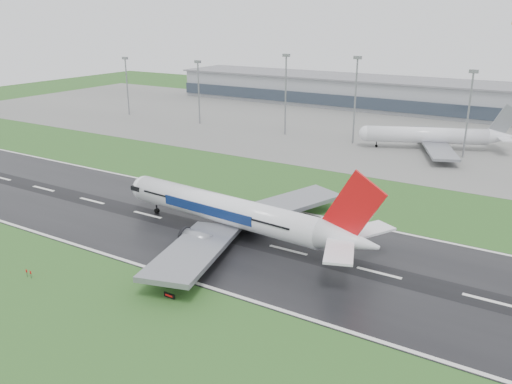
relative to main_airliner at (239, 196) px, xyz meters
The scene contains 12 objects.
ground 29.04m from the main_airliner, behind, with size 520.00×520.00×0.00m, color #25521E.
runway 29.02m from the main_airliner, behind, with size 400.00×45.00×0.10m, color black.
apron 127.99m from the main_airliner, 102.36° to the left, with size 400.00×130.00×0.08m, color slate.
terminal 186.68m from the main_airliner, 98.41° to the left, with size 240.00×36.00×15.00m, color gray.
main_airliner is the anchor object (origin of this frame).
parked_airliner 107.21m from the main_airliner, 81.17° to the left, with size 57.09×53.15×16.73m, color silver, non-canonical shape.
runway_sign 30.72m from the main_airliner, 81.92° to the right, with size 2.30×0.26×1.04m, color black, non-canonical shape.
floodmast_0 164.83m from the main_airliner, 142.79° to the left, with size 0.64×0.64×27.03m, color gray.
floodmast_1 132.28m from the main_airliner, 131.09° to the left, with size 0.64×0.64×27.28m, color gray.
floodmast_2 108.44m from the main_airliner, 113.01° to the left, with size 0.64×0.64×31.70m, color gray.
floodmast_3 100.60m from the main_airliner, 97.01° to the left, with size 0.64×0.64×32.00m, color gray.
floodmast_4 103.86m from the main_airliner, 73.86° to the left, with size 0.64×0.64×29.12m, color gray.
Camera 1 is at (87.40, -90.72, 47.76)m, focal length 36.87 mm.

